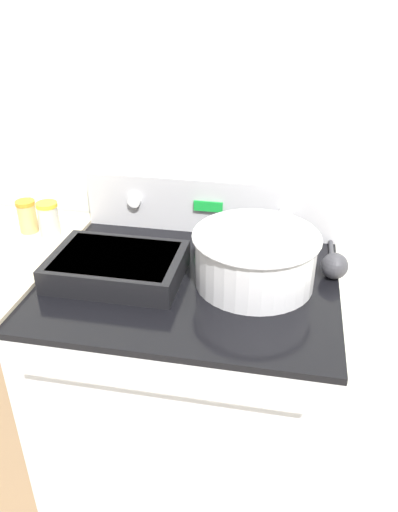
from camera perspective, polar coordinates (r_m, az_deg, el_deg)
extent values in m
cube|color=silver|center=(1.54, 1.76, 15.16)|extent=(8.00, 0.05, 2.50)
cube|color=#BCBCC1|center=(1.64, -0.83, -16.55)|extent=(0.78, 0.64, 0.90)
cube|color=black|center=(1.35, -0.97, -2.81)|extent=(0.78, 0.64, 0.02)
cylinder|color=silver|center=(1.13, -4.61, -14.81)|extent=(0.64, 0.02, 0.02)
cube|color=#BCBCC1|center=(1.56, 1.26, 5.85)|extent=(0.78, 0.05, 0.17)
cylinder|color=white|center=(1.58, -7.40, 6.26)|extent=(0.04, 0.02, 0.04)
cylinder|color=white|center=(1.51, 9.88, 4.90)|extent=(0.04, 0.02, 0.04)
cube|color=green|center=(1.53, 1.06, 5.69)|extent=(0.09, 0.01, 0.03)
cube|color=#896B4C|center=(1.86, -21.81, -12.61)|extent=(0.54, 0.64, 0.90)
cylinder|color=silver|center=(1.30, 6.42, -0.32)|extent=(0.31, 0.31, 0.14)
torus|color=silver|center=(1.27, 6.58, 2.27)|extent=(0.33, 0.33, 0.01)
cylinder|color=beige|center=(1.27, 6.55, 1.75)|extent=(0.29, 0.29, 0.02)
cube|color=black|center=(1.35, -9.35, -1.19)|extent=(0.35, 0.25, 0.07)
cube|color=#B2894C|center=(1.34, -9.40, -0.63)|extent=(0.31, 0.22, 0.04)
cylinder|color=#333338|center=(1.49, 14.91, 0.10)|extent=(0.01, 0.23, 0.01)
sphere|color=#333338|center=(1.38, 15.23, -1.10)|extent=(0.07, 0.07, 0.07)
cylinder|color=beige|center=(1.59, -16.76, 3.86)|extent=(0.06, 0.06, 0.10)
cylinder|color=yellow|center=(1.57, -17.04, 5.63)|extent=(0.06, 0.06, 0.01)
cylinder|color=tan|center=(1.63, -18.99, 4.13)|extent=(0.06, 0.06, 0.09)
cylinder|color=orange|center=(1.62, -19.28, 5.76)|extent=(0.06, 0.06, 0.01)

